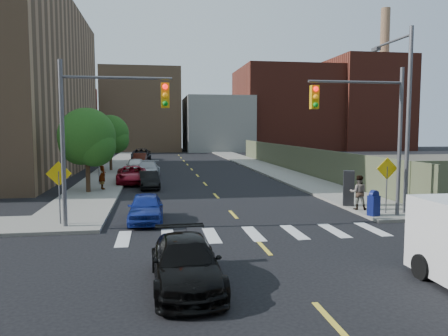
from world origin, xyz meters
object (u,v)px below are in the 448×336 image
object	(u,v)px
parked_car_red	(132,175)
black_sedan	(186,263)
parked_car_black	(149,180)
mailbox	(374,203)
parked_car_blue	(146,208)
parked_car_white	(136,166)
parked_car_maroon	(140,159)
payphone	(349,188)
parked_car_grey	(141,154)
parked_car_silver	(148,170)
pedestrian_east	(358,192)
pedestrian_west	(102,174)

from	to	relation	value
parked_car_red	black_sedan	bearing A→B (deg)	-86.28
parked_car_black	mailbox	xyz separation A→B (m)	(10.50, -12.00, 0.12)
parked_car_blue	parked_car_white	world-z (taller)	parked_car_white
parked_car_maroon	payphone	distance (m)	32.29
parked_car_grey	mailbox	size ratio (longest dim) A/B	4.60
parked_car_silver	black_sedan	size ratio (longest dim) A/B	1.11
parked_car_black	parked_car_silver	bearing A→B (deg)	86.09
parked_car_red	pedestrian_east	size ratio (longest dim) A/B	2.84
parked_car_red	pedestrian_east	bearing A→B (deg)	-51.34
mailbox	payphone	distance (m)	2.71
pedestrian_east	parked_car_blue	bearing A→B (deg)	22.77
pedestrian_east	parked_car_black	bearing A→B (deg)	-25.13
parked_car_silver	parked_car_red	bearing A→B (deg)	-103.27
parked_car_blue	mailbox	distance (m)	10.55
parked_car_white	payphone	size ratio (longest dim) A/B	2.37
parked_car_grey	payphone	world-z (taller)	payphone
parked_car_white	mailbox	size ratio (longest dim) A/B	3.64
parked_car_white	mailbox	distance (m)	25.11
parked_car_blue	parked_car_white	size ratio (longest dim) A/B	0.86
parked_car_blue	parked_car_maroon	distance (m)	31.79
parked_car_grey	black_sedan	xyz separation A→B (m)	(2.50, -47.38, -0.13)
parked_car_blue	parked_car_red	size ratio (longest dim) A/B	0.77
parked_car_blue	black_sedan	size ratio (longest dim) A/B	0.86
parked_car_red	parked_car_silver	distance (m)	3.86
parked_car_maroon	black_sedan	xyz separation A→B (m)	(2.45, -40.15, -0.03)
parked_car_blue	pedestrian_east	xyz separation A→B (m)	(10.50, 0.56, 0.37)
parked_car_red	black_sedan	world-z (taller)	parked_car_red
parked_car_grey	pedestrian_west	size ratio (longest dim) A/B	2.79
parked_car_white	black_sedan	world-z (taller)	parked_car_white
parked_car_red	parked_car_silver	bearing A→B (deg)	70.41
parked_car_maroon	pedestrian_west	bearing A→B (deg)	-91.67
parked_car_red	parked_car_silver	xyz separation A→B (m)	(1.13, 3.70, 0.03)
pedestrian_west	parked_car_blue	bearing A→B (deg)	176.98
parked_car_black	pedestrian_east	size ratio (longest dim) A/B	2.14
parked_car_maroon	black_sedan	size ratio (longest dim) A/B	0.92
parked_car_blue	pedestrian_east	bearing A→B (deg)	4.19
parked_car_red	payphone	bearing A→B (deg)	-48.83
parked_car_blue	parked_car_grey	bearing A→B (deg)	93.04
parked_car_red	parked_car_grey	distance (m)	25.01
parked_car_white	mailbox	bearing A→B (deg)	-64.02
parked_car_red	black_sedan	size ratio (longest dim) A/B	1.11
payphone	parked_car_maroon	bearing A→B (deg)	132.52
parked_car_white	parked_car_grey	size ratio (longest dim) A/B	0.79
parked_car_white	parked_car_grey	bearing A→B (deg)	87.95
parked_car_white	payphone	world-z (taller)	payphone
payphone	pedestrian_west	bearing A→B (deg)	169.06
parked_car_blue	parked_car_maroon	size ratio (longest dim) A/B	0.94
parked_car_white	parked_car_maroon	distance (m)	10.60
parked_car_maroon	parked_car_grey	world-z (taller)	parked_car_grey
parked_car_blue	black_sedan	xyz separation A→B (m)	(1.20, -8.38, -0.01)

